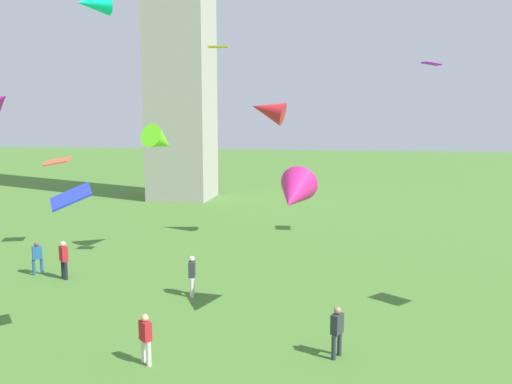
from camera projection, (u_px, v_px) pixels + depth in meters
person_0 at (64, 258)px, 24.66m from camera, size 0.54×0.52×1.83m
person_1 at (192, 273)px, 22.28m from camera, size 0.35×0.54×1.78m
person_2 at (145, 336)px, 16.13m from camera, size 0.48×0.46×1.63m
person_4 at (37, 256)px, 25.33m from camera, size 0.49×0.47×1.65m
person_5 at (337, 329)px, 16.57m from camera, size 0.43×0.51×1.70m
kite_flying_0 at (71, 197)px, 16.53m from camera, size 1.55×1.27×0.82m
kite_flying_1 at (218, 47)px, 24.07m from camera, size 1.00×0.75×0.08m
kite_flying_3 at (431, 64)px, 29.73m from camera, size 1.02×1.40×0.32m
kite_flying_5 at (57, 161)px, 29.67m from camera, size 1.65×1.29×0.51m
kite_flying_6 at (93, 3)px, 28.02m from camera, size 2.17×2.17×1.38m
kite_flying_7 at (160, 141)px, 28.42m from camera, size 1.87×2.49×1.92m
kite_flying_8 at (294, 194)px, 18.75m from camera, size 1.66×2.44×1.91m
kite_flying_9 at (268, 110)px, 31.25m from camera, size 2.35×1.53×1.88m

